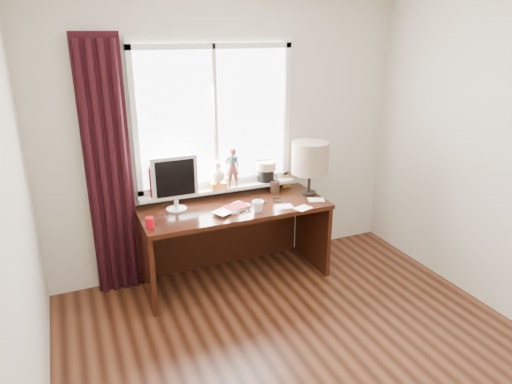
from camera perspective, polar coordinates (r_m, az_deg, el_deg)
name	(u,v)px	position (r m, az deg, el deg)	size (l,w,h in m)	color
wall_back	(230,137)	(4.35, -3.32, 6.88)	(3.50, 2.60, 0.00)	beige
wall_left	(4,270)	(2.23, -28.97, -8.50)	(4.00, 2.60, 0.00)	beige
laptop	(231,209)	(4.03, -3.14, -2.17)	(0.36, 0.23, 0.03)	silver
mug	(258,206)	(3.99, 0.25, -1.75)	(0.10, 0.10, 0.10)	white
red_cup	(150,223)	(3.76, -13.13, -3.78)	(0.07, 0.07, 0.09)	#A8050F
window	(216,139)	(4.25, -4.98, 6.57)	(1.52, 0.20, 1.40)	white
curtain	(109,172)	(4.07, -17.93, 2.36)	(0.38, 0.09, 2.25)	black
desk	(231,226)	(4.32, -3.11, -4.30)	(1.70, 0.70, 0.75)	black
monitor	(175,180)	(4.01, -10.11, 1.47)	(0.40, 0.18, 0.49)	beige
notebook_stack	(236,207)	(4.06, -2.54, -1.95)	(0.26, 0.23, 0.03)	beige
brush_holder	(275,187)	(4.45, 2.38, 0.66)	(0.09, 0.09, 0.25)	black
icon_frame	(287,181)	(4.63, 3.89, 1.41)	(0.10, 0.03, 0.13)	gold
table_lamp	(310,158)	(4.34, 6.77, 4.20)	(0.35, 0.35, 0.52)	black
loose_papers	(301,205)	(4.18, 5.70, -1.59)	(0.52, 0.29, 0.00)	white
desk_cables	(265,200)	(4.26, 1.12, -1.06)	(0.32, 0.22, 0.01)	black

